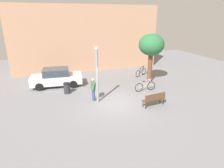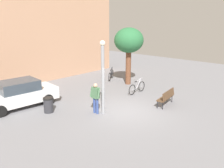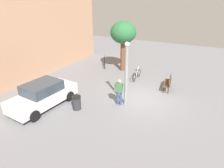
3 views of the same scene
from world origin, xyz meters
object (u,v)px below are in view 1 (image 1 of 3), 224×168
at_px(person_by_lamppost, 93,88).
at_px(lamppost, 97,73).
at_px(bicycle_black, 141,72).
at_px(plaza_tree, 151,46).
at_px(parked_car_white, 56,77).
at_px(bicycle_silver, 145,86).
at_px(trash_bin, 67,88).
at_px(park_bench, 154,99).

bearing_deg(person_by_lamppost, lamppost, -54.44).
distance_m(lamppost, person_by_lamppost, 1.25).
bearing_deg(bicycle_black, plaza_tree, -94.00).
bearing_deg(person_by_lamppost, plaza_tree, 22.93).
xyz_separation_m(lamppost, person_by_lamppost, (-0.23, 0.33, -1.18)).
distance_m(lamppost, parked_car_white, 5.15).
distance_m(lamppost, bicycle_black, 7.58).
relative_size(plaza_tree, bicycle_silver, 2.38).
bearing_deg(plaza_tree, trash_bin, -176.49).
distance_m(person_by_lamppost, plaza_tree, 6.68).
distance_m(lamppost, plaza_tree, 6.29).
bearing_deg(bicycle_silver, lamppost, -168.29).
bearing_deg(park_bench, plaza_tree, 65.16).
relative_size(park_bench, bicycle_black, 1.05).
bearing_deg(trash_bin, park_bench, -38.19).
bearing_deg(bicycle_black, park_bench, -109.11).
height_order(person_by_lamppost, park_bench, person_by_lamppost).
xyz_separation_m(plaza_tree, bicycle_silver, (-1.39, -1.91, -2.90)).
bearing_deg(lamppost, bicycle_black, 39.70).
xyz_separation_m(person_by_lamppost, bicycle_black, (5.90, 4.38, -0.58)).
xyz_separation_m(parked_car_white, trash_bin, (0.66, -1.95, -0.35)).
height_order(park_bench, bicycle_black, bicycle_black).
xyz_separation_m(person_by_lamppost, parked_car_white, (-2.31, 3.94, -0.19)).
bearing_deg(parked_car_white, trash_bin, -71.32).
height_order(lamppost, bicycle_black, lamppost).
bearing_deg(plaza_tree, person_by_lamppost, -157.07).
xyz_separation_m(bicycle_silver, parked_car_white, (-6.69, 3.40, 0.39)).
bearing_deg(plaza_tree, bicycle_black, 86.00).
height_order(plaza_tree, trash_bin, plaza_tree).
bearing_deg(person_by_lamppost, parked_car_white, 120.41).
height_order(lamppost, trash_bin, lamppost).
distance_m(plaza_tree, parked_car_white, 8.59).
distance_m(plaza_tree, bicycle_black, 3.49).
height_order(plaza_tree, parked_car_white, plaza_tree).
height_order(bicycle_black, parked_car_white, parked_car_white).
distance_m(person_by_lamppost, bicycle_silver, 4.45).
xyz_separation_m(bicycle_silver, trash_bin, (-6.03, 1.45, 0.04)).
bearing_deg(bicycle_silver, parked_car_white, 153.04).
bearing_deg(trash_bin, bicycle_silver, -13.54).
xyz_separation_m(person_by_lamppost, park_bench, (3.63, -2.17, -0.42)).
bearing_deg(park_bench, bicycle_silver, 74.53).
bearing_deg(bicycle_silver, bicycle_black, 68.42).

